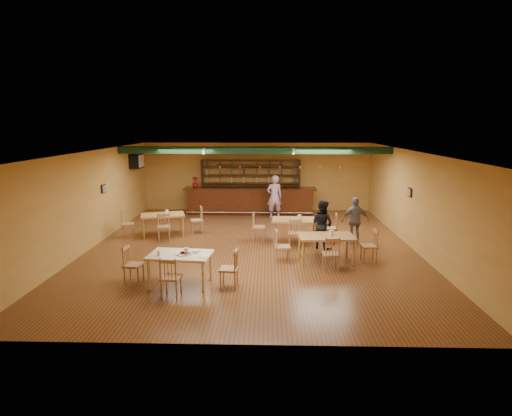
{
  "coord_description": "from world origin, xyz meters",
  "views": [
    {
      "loc": [
        0.51,
        -12.9,
        3.82
      ],
      "look_at": [
        0.12,
        0.6,
        1.15
      ],
      "focal_mm": 29.97,
      "sensor_mm": 36.0,
      "label": 1
    }
  ],
  "objects_px": {
    "bar_counter": "(250,201)",
    "patron_right_a": "(322,224)",
    "dining_table_b": "(295,230)",
    "dining_table_a": "(163,225)",
    "dining_table_d": "(326,249)",
    "near_table": "(181,269)",
    "patron_bar": "(274,197)"
  },
  "relations": [
    {
      "from": "bar_counter",
      "to": "dining_table_a",
      "type": "relative_size",
      "value": 3.83
    },
    {
      "from": "dining_table_a",
      "to": "dining_table_d",
      "type": "distance_m",
      "value": 6.0
    },
    {
      "from": "bar_counter",
      "to": "patron_bar",
      "type": "relative_size",
      "value": 3.16
    },
    {
      "from": "bar_counter",
      "to": "near_table",
      "type": "relative_size",
      "value": 3.85
    },
    {
      "from": "patron_bar",
      "to": "patron_right_a",
      "type": "xyz_separation_m",
      "value": [
        1.42,
        -4.31,
        -0.13
      ]
    },
    {
      "from": "patron_right_a",
      "to": "bar_counter",
      "type": "bearing_deg",
      "value": -19.87
    },
    {
      "from": "bar_counter",
      "to": "dining_table_b",
      "type": "xyz_separation_m",
      "value": [
        1.65,
        -4.34,
        -0.2
      ]
    },
    {
      "from": "dining_table_a",
      "to": "patron_bar",
      "type": "xyz_separation_m",
      "value": [
        3.92,
        2.84,
        0.52
      ]
    },
    {
      "from": "dining_table_b",
      "to": "near_table",
      "type": "relative_size",
      "value": 1.01
    },
    {
      "from": "bar_counter",
      "to": "patron_right_a",
      "type": "distance_m",
      "value": 5.69
    },
    {
      "from": "near_table",
      "to": "patron_bar",
      "type": "relative_size",
      "value": 0.82
    },
    {
      "from": "dining_table_a",
      "to": "dining_table_d",
      "type": "bearing_deg",
      "value": -44.02
    },
    {
      "from": "dining_table_b",
      "to": "dining_table_a",
      "type": "bearing_deg",
      "value": 173.99
    },
    {
      "from": "near_table",
      "to": "patron_right_a",
      "type": "height_order",
      "value": "patron_right_a"
    },
    {
      "from": "bar_counter",
      "to": "dining_table_b",
      "type": "distance_m",
      "value": 4.64
    },
    {
      "from": "bar_counter",
      "to": "near_table",
      "type": "height_order",
      "value": "bar_counter"
    },
    {
      "from": "dining_table_a",
      "to": "patron_bar",
      "type": "bearing_deg",
      "value": 20.09
    },
    {
      "from": "dining_table_b",
      "to": "bar_counter",
      "type": "bearing_deg",
      "value": 113.32
    },
    {
      "from": "dining_table_b",
      "to": "patron_right_a",
      "type": "relative_size",
      "value": 0.97
    },
    {
      "from": "patron_right_a",
      "to": "near_table",
      "type": "bearing_deg",
      "value": 85.09
    },
    {
      "from": "dining_table_d",
      "to": "patron_right_a",
      "type": "distance_m",
      "value": 1.42
    },
    {
      "from": "dining_table_b",
      "to": "patron_bar",
      "type": "relative_size",
      "value": 0.83
    },
    {
      "from": "dining_table_b",
      "to": "patron_right_a",
      "type": "bearing_deg",
      "value": -42.56
    },
    {
      "from": "dining_table_b",
      "to": "dining_table_d",
      "type": "relative_size",
      "value": 0.96
    },
    {
      "from": "dining_table_a",
      "to": "dining_table_b",
      "type": "height_order",
      "value": "dining_table_b"
    },
    {
      "from": "near_table",
      "to": "patron_bar",
      "type": "height_order",
      "value": "patron_bar"
    },
    {
      "from": "patron_bar",
      "to": "patron_right_a",
      "type": "distance_m",
      "value": 4.54
    },
    {
      "from": "dining_table_d",
      "to": "dining_table_b",
      "type": "bearing_deg",
      "value": 105.7
    },
    {
      "from": "patron_bar",
      "to": "dining_table_a",
      "type": "bearing_deg",
      "value": 22.9
    },
    {
      "from": "dining_table_a",
      "to": "patron_right_a",
      "type": "relative_size",
      "value": 0.96
    },
    {
      "from": "bar_counter",
      "to": "patron_bar",
      "type": "distance_m",
      "value": 1.36
    },
    {
      "from": "dining_table_a",
      "to": "dining_table_b",
      "type": "relative_size",
      "value": 0.99
    }
  ]
}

